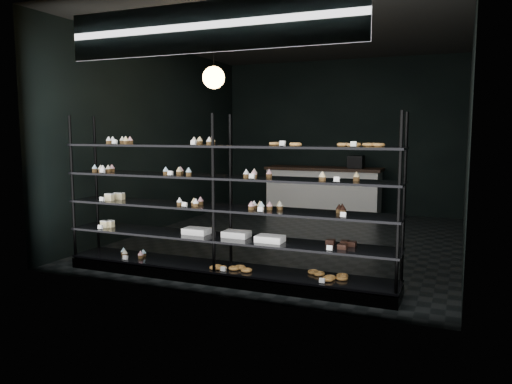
% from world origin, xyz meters
% --- Properties ---
extents(room, '(5.01, 6.01, 3.20)m').
position_xyz_m(room, '(0.00, 0.00, 1.60)').
color(room, black).
rests_on(room, ground).
extents(display_shelf, '(4.00, 0.50, 1.91)m').
position_xyz_m(display_shelf, '(-0.10, -2.45, 0.63)').
color(display_shelf, black).
rests_on(display_shelf, room).
extents(signage, '(3.30, 0.05, 0.50)m').
position_xyz_m(signage, '(0.00, -2.93, 2.75)').
color(signage, '#0E1D46').
rests_on(signage, room).
extents(pendant_lamp, '(0.30, 0.30, 0.88)m').
position_xyz_m(pendant_lamp, '(-0.78, -1.25, 2.45)').
color(pendant_lamp, black).
rests_on(pendant_lamp, room).
extents(service_counter, '(2.38, 0.65, 1.23)m').
position_xyz_m(service_counter, '(-0.18, 2.50, 0.50)').
color(service_counter, silver).
rests_on(service_counter, room).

